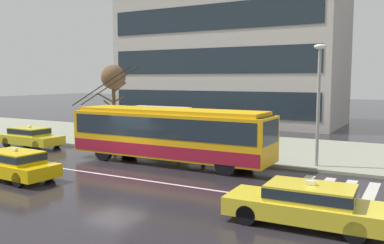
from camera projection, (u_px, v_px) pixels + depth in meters
ground_plane at (116, 169)px, 20.39m from camera, size 160.00×160.00×0.00m
sidewalk_slab at (202, 143)px, 28.28m from camera, size 80.00×10.00×0.14m
crosswalk_stripe_edge_near at (299, 186)px, 17.06m from camera, size 0.44×4.40×0.01m
crosswalk_stripe_inner_a at (321, 189)px, 16.63m from camera, size 0.44×4.40×0.01m
crosswalk_stripe_center at (345, 192)px, 16.19m from camera, size 0.44×4.40×0.01m
crosswalk_stripe_inner_b at (370, 195)px, 15.76m from camera, size 0.44×4.40×0.01m
lane_centre_line at (99, 174)px, 19.35m from camera, size 72.00×0.14×0.01m
trolleybus at (170, 133)px, 21.62m from camera, size 12.01×2.54×5.09m
taxi_oncoming_near at (14, 163)px, 18.26m from camera, size 4.59×2.00×1.39m
taxi_oncoming_far at (306, 203)px, 12.47m from camera, size 4.74×1.93×1.39m
taxi_queued_behind_bus at (31, 136)px, 26.90m from camera, size 4.38×1.84×1.39m
bus_shelter at (159, 116)px, 25.98m from camera, size 3.97×1.86×2.53m
pedestrian_at_shelter at (202, 126)px, 23.78m from camera, size 1.33×1.33×2.03m
pedestrian_approaching_curb at (177, 125)px, 24.09m from camera, size 1.48×1.48×1.94m
street_lamp at (319, 94)px, 20.07m from camera, size 0.60×0.32×5.94m
street_tree_bare at (113, 79)px, 28.47m from camera, size 1.70×1.87×5.24m
office_tower_corner_left at (230, 23)px, 41.85m from camera, size 22.25×10.51×19.99m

